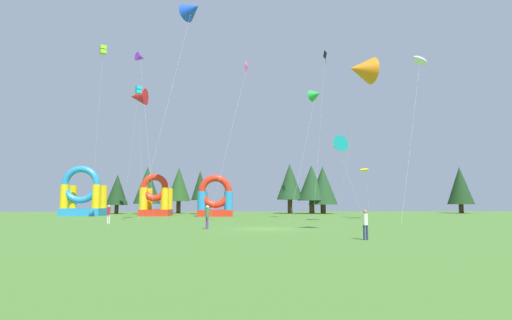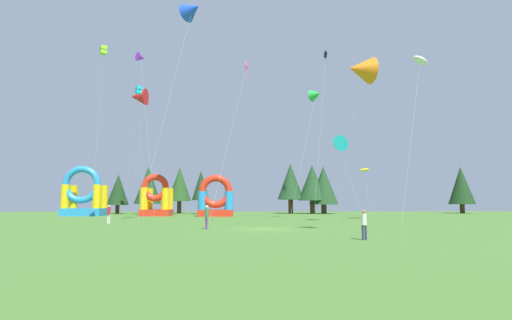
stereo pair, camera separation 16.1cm
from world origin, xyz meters
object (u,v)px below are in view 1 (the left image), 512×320
Objects in this scene: kite_pink_diamond at (247,68)px; kite_yellow_parafoil at (364,170)px; kite_lime_box at (103,50)px; inflatable_red_slide at (156,200)px; inflatable_blue_arch at (83,198)px; inflatable_orange_dome at (215,202)px; kite_purple_delta at (140,58)px; kite_teal_delta at (337,145)px; kite_black_diamond at (326,57)px; kite_white_parafoil at (420,61)px; person_far_side at (109,213)px; person_left_edge at (207,215)px; kite_orange_delta at (361,70)px; kite_blue_delta at (192,10)px; kite_cyan_box at (138,90)px; kite_red_delta at (138,97)px; kite_green_delta at (316,95)px; person_near_camera at (365,222)px.

kite_pink_diamond reaches higher than kite_yellow_parafoil.
inflatable_red_slide is at bearing 74.22° from kite_lime_box.
inflatable_blue_arch reaches higher than inflatable_orange_dome.
kite_purple_delta is 35.81m from kite_yellow_parafoil.
kite_teal_delta is (9.83, 2.86, -7.37)m from kite_pink_diamond.
kite_pink_diamond is at bearing -122.75° from kite_black_diamond.
kite_teal_delta is 12.69m from kite_white_parafoil.
person_far_side is (-22.86, -3.29, -7.05)m from kite_teal_delta.
person_left_edge is 31.82m from inflatable_red_slide.
kite_orange_delta is at bearing -99.48° from kite_black_diamond.
inflatable_red_slide is (-22.72, 18.73, -5.79)m from kite_teal_delta.
kite_pink_diamond is 9.08× the size of person_left_edge.
kite_yellow_parafoil is 29.35m from kite_blue_delta.
kite_teal_delta is (24.95, -15.90, -15.12)m from kite_purple_delta.
kite_cyan_box is at bearing 59.53° from person_far_side.
inflatable_orange_dome is at bearing 56.28° from kite_red_delta.
kite_purple_delta is 1.71× the size of kite_cyan_box.
kite_lime_box is at bearing -137.32° from inflatable_orange_dome.
kite_teal_delta is at bearing -10.21° from kite_red_delta.
kite_teal_delta reaches higher than person_far_side.
kite_red_delta is at bearing -177.56° from kite_green_delta.
kite_cyan_box is 28.85m from person_near_camera.
kite_pink_diamond reaches higher than kite_cyan_box.
kite_pink_diamond is 13.34m from kite_blue_delta.
kite_blue_delta is at bearing -62.74° from person_near_camera.
inflatable_blue_arch is at bearing 138.37° from kite_blue_delta.
inflatable_orange_dome is at bearing -13.04° from inflatable_red_slide.
kite_white_parafoil is 10.97× the size of person_near_camera.
kite_yellow_parafoil is 31.65m from person_far_side.
kite_black_diamond is 14.17× the size of person_left_edge.
kite_teal_delta is at bearing -32.51° from kite_purple_delta.
kite_white_parafoil reaches higher than kite_pink_diamond.
kite_cyan_box is at bearing -76.86° from kite_purple_delta.
person_left_edge reaches higher than person_near_camera.
inflatable_blue_arch is 11.03m from inflatable_red_slide.
kite_yellow_parafoil is 0.72× the size of kite_teal_delta.
kite_orange_delta is 26.16m from person_far_side.
person_left_edge is at bearing -44.50° from person_near_camera.
person_near_camera is (12.18, -24.83, -23.98)m from kite_blue_delta.
kite_blue_delta is 16.34× the size of person_near_camera.
kite_yellow_parafoil is 1.06× the size of inflatable_red_slide.
kite_black_diamond is 32.34m from kite_lime_box.
kite_white_parafoil reaches higher than kite_orange_delta.
person_near_camera is (18.18, -24.80, -13.22)m from kite_red_delta.
kite_orange_delta is (23.95, -21.65, -9.23)m from kite_lime_box.
kite_lime_box reaches higher than kite_pink_diamond.
kite_orange_delta is 6.60× the size of person_far_side.
inflatable_red_slide is at bearing 140.50° from kite_teal_delta.
kite_green_delta is 26.98m from person_far_side.
kite_black_diamond is at bearing 80.52° from kite_orange_delta.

